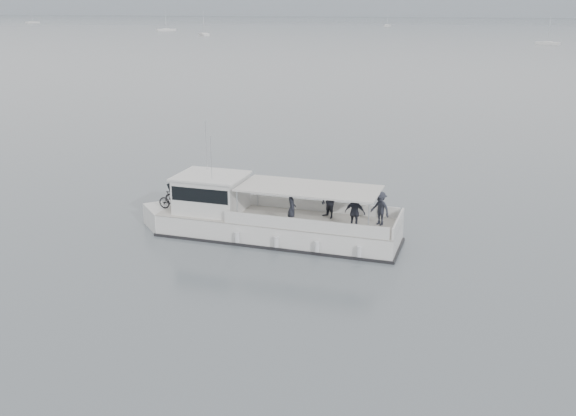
# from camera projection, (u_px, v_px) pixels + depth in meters

# --- Properties ---
(ground) EXTENTS (1400.00, 1400.00, 0.00)m
(ground) POSITION_uv_depth(u_px,v_px,m) (225.00, 258.00, 28.93)
(ground) COLOR slate
(ground) RESTS_ON ground
(tour_boat) EXTENTS (13.43, 3.78, 5.61)m
(tour_boat) POSITION_uv_depth(u_px,v_px,m) (256.00, 218.00, 31.48)
(tour_boat) COLOR white
(tour_boat) RESTS_ON ground
(moored_fleet) EXTENTS (434.97, 377.51, 9.66)m
(moored_fleet) POSITION_uv_depth(u_px,v_px,m) (374.00, 36.00, 213.40)
(moored_fleet) COLOR white
(moored_fleet) RESTS_ON ground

